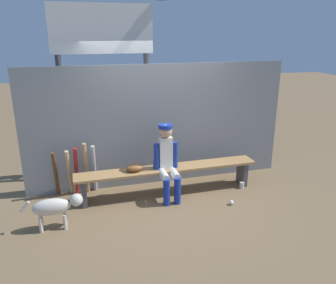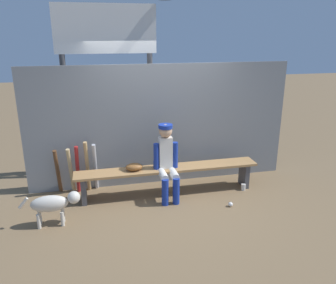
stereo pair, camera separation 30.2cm
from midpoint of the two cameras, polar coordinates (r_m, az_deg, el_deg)
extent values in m
plane|color=brown|center=(5.90, -1.48, -8.66)|extent=(30.00, 30.00, 0.00)
cube|color=gray|center=(5.99, -2.84, 2.78)|extent=(4.68, 0.03, 2.15)
cube|color=#AD7F4C|center=(5.70, -1.52, -4.51)|extent=(3.10, 0.36, 0.04)
cube|color=#4C4C51|center=(5.65, -15.50, -8.11)|extent=(0.08, 0.29, 0.44)
cube|color=#4C4C51|center=(6.26, 11.02, -5.11)|extent=(0.08, 0.29, 0.44)
cube|color=silver|center=(5.59, -1.96, -1.84)|extent=(0.22, 0.13, 0.53)
sphere|color=tan|center=(5.47, -2.01, 1.86)|extent=(0.22, 0.22, 0.22)
cylinder|color=#193399|center=(5.45, -2.02, 2.64)|extent=(0.23, 0.23, 0.06)
cylinder|color=silver|center=(5.51, -2.36, -5.57)|extent=(0.13, 0.38, 0.13)
cylinder|color=#193399|center=(5.44, -1.84, -8.48)|extent=(0.11, 0.11, 0.44)
cylinder|color=#193399|center=(5.55, -3.51, -2.55)|extent=(0.09, 0.09, 0.45)
cylinder|color=silver|center=(5.55, -0.54, -5.37)|extent=(0.13, 0.38, 0.13)
cylinder|color=#193399|center=(5.48, 0.00, -8.25)|extent=(0.11, 0.11, 0.44)
cylinder|color=#193399|center=(5.63, -0.33, -2.24)|extent=(0.09, 0.09, 0.45)
ellipsoid|color=brown|center=(5.57, -7.24, -4.34)|extent=(0.28, 0.20, 0.12)
cylinder|color=#B7B7BC|center=(5.92, -13.77, -4.38)|extent=(0.08, 0.27, 0.89)
cylinder|color=tan|center=(5.90, -15.06, -4.31)|extent=(0.08, 0.23, 0.94)
cylinder|color=#B22323|center=(5.92, -16.62, -4.79)|extent=(0.09, 0.17, 0.86)
cylinder|color=tan|center=(5.94, -17.69, -4.94)|extent=(0.10, 0.25, 0.83)
cylinder|color=brown|center=(5.99, -19.75, -5.09)|extent=(0.09, 0.23, 0.81)
sphere|color=white|center=(5.59, 9.10, -10.06)|extent=(0.07, 0.07, 0.07)
cylinder|color=silver|center=(6.17, 10.95, -7.15)|extent=(0.08, 0.08, 0.11)
cylinder|color=#1E47AD|center=(5.70, -3.64, -3.76)|extent=(0.08, 0.08, 0.11)
cylinder|color=#3F3F42|center=(6.43, -18.44, 3.57)|extent=(0.10, 0.10, 2.28)
cylinder|color=#3F3F42|center=(6.54, -4.84, 4.67)|extent=(0.10, 0.10, 2.28)
cube|color=white|center=(6.26, -12.52, 18.13)|extent=(1.78, 0.08, 0.83)
ellipsoid|color=beige|center=(5.09, -20.69, -10.22)|extent=(0.52, 0.20, 0.24)
sphere|color=beige|center=(5.03, -16.88, -9.33)|extent=(0.18, 0.18, 0.18)
cylinder|color=beige|center=(5.11, -24.59, -9.96)|extent=(0.15, 0.04, 0.16)
cylinder|color=beige|center=(5.23, -18.59, -12.02)|extent=(0.05, 0.05, 0.22)
cylinder|color=beige|center=(5.13, -18.63, -12.68)|extent=(0.05, 0.05, 0.22)
cylinder|color=beige|center=(5.27, -22.13, -12.25)|extent=(0.05, 0.05, 0.22)
cylinder|color=beige|center=(5.16, -22.26, -12.90)|extent=(0.05, 0.05, 0.22)
camera|label=1|loc=(0.15, -91.56, -0.51)|focal=36.19mm
camera|label=2|loc=(0.15, 88.44, 0.51)|focal=36.19mm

